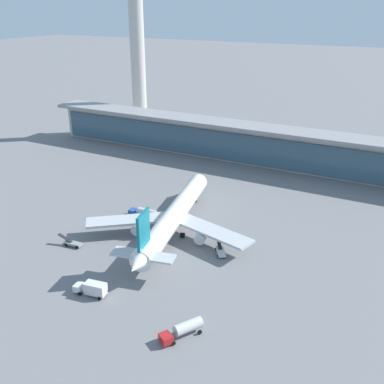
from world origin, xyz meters
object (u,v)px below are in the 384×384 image
Objects in this scene: service_truck_mid_apron_white at (220,251)px; service_truck_on_taxiway_blue at (144,212)px; service_truck_by_tail_red at (183,329)px; service_truck_near_nose_grey at (73,243)px; control_tower at (137,41)px; airliner_on_stand at (174,217)px; service_truck_under_wing_white at (92,288)px.

service_truck_mid_apron_white is 0.73× the size of service_truck_on_taxiway_blue.
service_truck_on_taxiway_blue is at bearing 131.49° from service_truck_by_tail_red.
control_tower is at bearing 114.35° from service_truck_near_nose_grey.
service_truck_by_tail_red reaches higher than service_truck_mid_apron_white.
airliner_on_stand is 41.09m from service_truck_by_tail_red.
service_truck_by_tail_red is at bearing -78.43° from service_truck_mid_apron_white.
service_truck_by_tail_red reaches higher than service_truck_near_nose_grey.
service_truck_near_nose_grey is at bearing -158.21° from service_truck_mid_apron_white.
service_truck_mid_apron_white is 122.61m from control_tower.
service_truck_near_nose_grey and service_truck_mid_apron_white have the same top height.
service_truck_near_nose_grey is (-19.52, -18.12, -4.17)m from airliner_on_stand.
control_tower is at bearing 124.24° from service_truck_on_taxiway_blue.
service_truck_on_taxiway_blue is at bearing -55.76° from control_tower.
control_tower is (-63.83, 79.76, 36.90)m from airliner_on_stand.
airliner_on_stand is 16.72m from service_truck_mid_apron_white.
service_truck_by_tail_red is at bearing -53.13° from control_tower.
service_truck_near_nose_grey is at bearing -137.13° from airliner_on_stand.
service_truck_by_tail_red is 0.11× the size of control_tower.
service_truck_under_wing_white is 38.22m from service_truck_on_taxiway_blue.
service_truck_under_wing_white is at bearing -92.56° from airliner_on_stand.
service_truck_mid_apron_white is at bearing -14.49° from airliner_on_stand.
service_truck_under_wing_white is at bearing -38.12° from service_truck_near_nose_grey.
service_truck_under_wing_white is 0.10× the size of control_tower.
airliner_on_stand is at bearing -51.33° from control_tower.
service_truck_near_nose_grey is 37.91m from service_truck_mid_apron_white.
service_truck_by_tail_red is 148.48m from control_tower.
airliner_on_stand reaches higher than service_truck_near_nose_grey.
service_truck_under_wing_white is 0.87× the size of service_truck_on_taxiway_blue.
service_truck_near_nose_grey is 0.91× the size of service_truck_under_wing_white.
airliner_on_stand is at bearing 165.51° from service_truck_mid_apron_white.
service_truck_on_taxiway_blue is (-11.01, 36.60, 0.02)m from service_truck_under_wing_white.
service_truck_near_nose_grey is at bearing -65.65° from control_tower.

